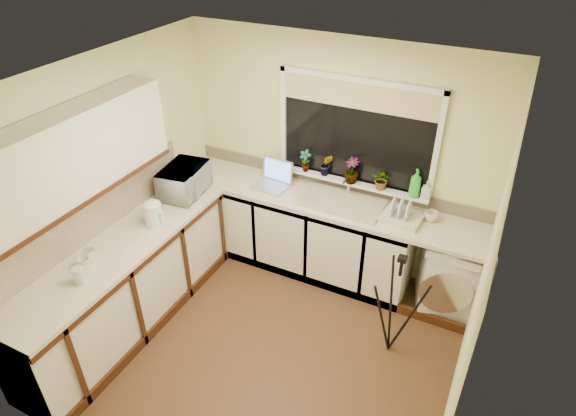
{
  "coord_description": "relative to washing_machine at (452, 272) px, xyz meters",
  "views": [
    {
      "loc": [
        1.54,
        -2.73,
        3.52
      ],
      "look_at": [
        -0.07,
        0.55,
        1.15
      ],
      "focal_mm": 30.74,
      "sensor_mm": 36.0,
      "label": 1
    }
  ],
  "objects": [
    {
      "name": "cup_left",
      "position": [
        -2.69,
        -1.91,
        0.54
      ],
      "size": [
        0.13,
        0.13,
        0.1
      ],
      "primitive_type": "imported",
      "rotation": [
        0.0,
        0.0,
        0.2
      ],
      "color": "beige",
      "rests_on": "worktop_left"
    },
    {
      "name": "base_cabinet_back",
      "position": [
        -1.68,
        -0.05,
        0.02
      ],
      "size": [
        2.55,
        0.6,
        0.86
      ],
      "primitive_type": "cube",
      "color": "silver",
      "rests_on": "floor"
    },
    {
      "name": "base_cabinet_left",
      "position": [
        -2.65,
        -1.55,
        0.02
      ],
      "size": [
        0.54,
        2.4,
        0.86
      ],
      "primitive_type": "cube",
      "color": "silver",
      "rests_on": "floor"
    },
    {
      "name": "wall_right",
      "position": [
        0.25,
        -1.25,
        0.81
      ],
      "size": [
        0.0,
        3.0,
        3.0
      ],
      "primitive_type": "plane",
      "rotation": [
        1.57,
        0.0,
        -1.57
      ],
      "color": "beige",
      "rests_on": "ground"
    },
    {
      "name": "dish_rack",
      "position": [
        -0.54,
        -0.08,
        0.51
      ],
      "size": [
        0.38,
        0.3,
        0.05
      ],
      "primitive_type": "cube",
      "rotation": [
        0.0,
        0.0,
        -0.08
      ],
      "color": "beige",
      "rests_on": "worktop_back"
    },
    {
      "name": "ceiling",
      "position": [
        -1.35,
        -1.25,
        2.04
      ],
      "size": [
        3.2,
        3.2,
        0.0
      ],
      "primitive_type": "plane",
      "rotation": [
        3.14,
        0.0,
        0.0
      ],
      "color": "white",
      "rests_on": "ground"
    },
    {
      "name": "soap_bottle_green",
      "position": [
        -0.51,
        0.16,
        0.78
      ],
      "size": [
        0.14,
        0.14,
        0.28
      ],
      "primitive_type": "imported",
      "rotation": [
        0.0,
        0.0,
        0.41
      ],
      "color": "green",
      "rests_on": "windowsill"
    },
    {
      "name": "splashback_left",
      "position": [
        -2.94,
        -1.55,
        0.71
      ],
      "size": [
        0.02,
        2.4,
        0.45
      ],
      "primitive_type": "cube",
      "color": "beige",
      "rests_on": "wall_left"
    },
    {
      "name": "wall_back",
      "position": [
        -1.35,
        0.25,
        0.81
      ],
      "size": [
        3.2,
        0.0,
        3.2
      ],
      "primitive_type": "plane",
      "rotation": [
        1.57,
        0.0,
        0.0
      ],
      "color": "beige",
      "rests_on": "ground"
    },
    {
      "name": "wall_front",
      "position": [
        -1.35,
        -2.75,
        0.81
      ],
      "size": [
        3.2,
        0.0,
        3.2
      ],
      "primitive_type": "plane",
      "rotation": [
        -1.57,
        0.0,
        0.0
      ],
      "color": "beige",
      "rests_on": "ground"
    },
    {
      "name": "worktop_back",
      "position": [
        -1.35,
        -0.05,
        0.47
      ],
      "size": [
        3.2,
        0.6,
        0.04
      ],
      "primitive_type": "cube",
      "color": "beige",
      "rests_on": "base_cabinet_back"
    },
    {
      "name": "splashback_back",
      "position": [
        -1.35,
        0.24,
        0.56
      ],
      "size": [
        3.2,
        0.02,
        0.14
      ],
      "primitive_type": "cube",
      "color": "beige",
      "rests_on": "wall_back"
    },
    {
      "name": "soap_bottle_clear",
      "position": [
        -0.4,
        0.18,
        0.73
      ],
      "size": [
        0.08,
        0.08,
        0.18
      ],
      "primitive_type": "imported",
      "rotation": [
        0.0,
        0.0,
        0.0
      ],
      "color": "#999999",
      "rests_on": "windowsill"
    },
    {
      "name": "kettle",
      "position": [
        -2.58,
        -1.15,
        0.6
      ],
      "size": [
        0.17,
        0.17,
        0.22
      ],
      "primitive_type": "cylinder",
      "color": "silver",
      "rests_on": "worktop_left"
    },
    {
      "name": "wall_left",
      "position": [
        -2.95,
        -1.25,
        0.81
      ],
      "size": [
        0.0,
        3.0,
        3.0
      ],
      "primitive_type": "plane",
      "rotation": [
        1.57,
        0.0,
        1.57
      ],
      "color": "beige",
      "rests_on": "ground"
    },
    {
      "name": "plant_c",
      "position": [
        -1.14,
        0.15,
        0.77
      ],
      "size": [
        0.2,
        0.2,
        0.27
      ],
      "primitive_type": "imported",
      "rotation": [
        0.0,
        0.0,
        -0.44
      ],
      "color": "#999999",
      "rests_on": "windowsill"
    },
    {
      "name": "tripod",
      "position": [
        -0.35,
        -0.82,
        0.12
      ],
      "size": [
        0.55,
        0.55,
        1.07
      ],
      "primitive_type": null,
      "rotation": [
        0.0,
        0.0,
        -0.05
      ],
      "color": "black",
      "rests_on": "floor"
    },
    {
      "name": "faucet",
      "position": [
        -1.15,
        0.13,
        0.61
      ],
      "size": [
        0.03,
        0.03,
        0.24
      ],
      "primitive_type": "cylinder",
      "color": "silver",
      "rests_on": "worktop_back"
    },
    {
      "name": "windowsill",
      "position": [
        -1.15,
        0.18,
        0.62
      ],
      "size": [
        1.6,
        0.14,
        0.03
      ],
      "primitive_type": "cube",
      "color": "white",
      "rests_on": "wall_back"
    },
    {
      "name": "upper_cabinet",
      "position": [
        -2.79,
        -1.7,
        1.39
      ],
      "size": [
        0.28,
        1.9,
        0.7
      ],
      "primitive_type": "cube",
      "color": "silver",
      "rests_on": "wall_left"
    },
    {
      "name": "cup_back",
      "position": [
        -0.29,
        0.04,
        0.54
      ],
      "size": [
        0.16,
        0.16,
        0.1
      ],
      "primitive_type": "imported",
      "rotation": [
        0.0,
        0.0,
        -0.31
      ],
      "color": "beige",
      "rests_on": "worktop_back"
    },
    {
      "name": "plant_a",
      "position": [
        -1.65,
        0.15,
        0.76
      ],
      "size": [
        0.13,
        0.09,
        0.24
      ],
      "primitive_type": "imported",
      "rotation": [
        0.0,
        0.0,
        -0.08
      ],
      "color": "#999999",
      "rests_on": "windowsill"
    },
    {
      "name": "glass_jug",
      "position": [
        -2.59,
        -2.05,
        0.56
      ],
      "size": [
        0.1,
        0.1,
        0.14
      ],
      "primitive_type": "cylinder",
      "color": "silver",
      "rests_on": "worktop_left"
    },
    {
      "name": "washing_machine",
      "position": [
        0.0,
        0.0,
        0.0
      ],
      "size": [
        0.71,
        0.7,
        0.83
      ],
      "primitive_type": "cube",
      "rotation": [
        0.0,
        0.0,
        0.26
      ],
      "color": "white",
      "rests_on": "floor"
    },
    {
      "name": "window_glass",
      "position": [
        -1.15,
        0.24,
        1.14
      ],
      "size": [
        1.5,
        0.02,
        1.0
      ],
      "primitive_type": "cube",
      "color": "black",
      "rests_on": "wall_back"
    },
    {
      "name": "microwave",
      "position": [
        -2.66,
        -0.56,
        0.64
      ],
      "size": [
        0.43,
        0.58,
        0.3
      ],
      "primitive_type": "imported",
      "rotation": [
        0.0,
        0.0,
        1.71
      ],
      "color": "silver",
      "rests_on": "worktop_left"
    },
    {
      "name": "plant_d",
      "position": [
        -0.83,
        0.15,
        0.74
      ],
      "size": [
        0.19,
        0.17,
        0.21
      ],
      "primitive_type": "imported",
      "rotation": [
        0.0,
        0.0,
        -0.06
      ],
      "color": "#999999",
      "rests_on": "windowsill"
    },
    {
      "name": "window_blind",
      "position": [
        -1.15,
        0.21,
        1.51
      ],
      "size": [
        1.5,
        0.02,
        0.25
      ],
      "primitive_type": "cube",
      "color": "tan",
      "rests_on": "wall_back"
    },
    {
      "name": "plant_b",
      "position": [
        -1.42,
        0.17,
        0.76
      ],
      "size": [
        0.16,
        0.14,
        0.24
      ],
      "primitive_type": "imported",
      "rotation": [
        0.0,
        0.0,
        0.33
      ],
      "color": "#999999",
      "rests_on": "windowsill"
    },
    {
      "name": "steel_jar",
      "position": [
        -2.71,
        -1.81,
        0.55
      ],
      "size": [
        0.09,
        0.09,
        0.12
      ],
      "primitive_type": "cylinder",
      "color": "white",
      "rests_on": "worktop_left"
    },
    {
      "name": "laptop",
      "position": [
        -1.93,
        -0.01,
        0.56
      ],
      "size": [
        0.38,
        0.33,
        0.27
      ],
      "rotation": [
        0.0,
        0.0,
        -0.09
      ],
      "color": "#ADADB6",
      "rests_on": "worktop_back"
    },
    {
      "name": "sink",
      "position": [
        -1.15,
        -0.05,
        0.5
      ],
      "size": [
        0.82,
        0.46,
        0.03
      ],
      "primitive_type": "cube",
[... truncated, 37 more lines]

